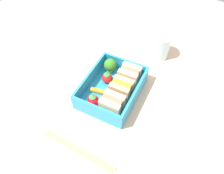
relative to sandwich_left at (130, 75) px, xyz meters
The scene contains 13 objects.
ground_plane 7.31cm from the sandwich_left, 26.80° to the right, with size 120.00×120.00×2.00cm, color beige.
bento_tray 6.46cm from the sandwich_left, 26.80° to the right, with size 17.33×13.42×1.20cm, color #2794CA.
bento_rim 5.81cm from the sandwich_left, 26.80° to the right, with size 17.33×13.42×3.87cm.
sandwich_left is the anchor object (origin of this frame).
sandwich_center_left 5.18cm from the sandwich_left, ahead, with size 4.28×5.23×4.50cm.
sandwich_center 10.35cm from the sandwich_left, ahead, with size 4.28×5.23×4.50cm.
broccoli_floret 6.05cm from the sandwich_left, 95.94° to the right, with size 3.52×3.52×4.51cm.
strawberry_far_left 6.01cm from the sandwich_left, 60.31° to the right, with size 2.84×2.84×3.44cm.
carrot_stick_far_left 8.85cm from the sandwich_left, 34.65° to the right, with size 1.27×1.27×5.13cm, color orange.
strawberry_left 12.09cm from the sandwich_left, 24.08° to the right, with size 3.00×3.00×3.60cm.
chopstick_pair 23.02cm from the sandwich_left, ahead, with size 2.44×18.30×0.70cm.
drinking_glass 14.85cm from the sandwich_left, 166.67° to the left, with size 6.11×6.11×7.37cm, color silver.
folded_napkin 19.97cm from the sandwich_left, 83.67° to the right, with size 13.17×9.43×0.40cm, color silver.
Camera 1 is at (31.33, 15.48, 46.46)cm, focal length 35.00 mm.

